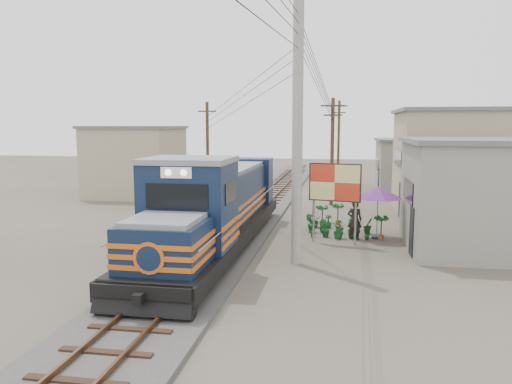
% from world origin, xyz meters
% --- Properties ---
extents(ground, '(120.00, 120.00, 0.00)m').
position_xyz_m(ground, '(0.00, 0.00, 0.00)').
color(ground, '#473F35').
rests_on(ground, ground).
extents(ballast, '(3.60, 70.00, 0.16)m').
position_xyz_m(ballast, '(0.00, 10.00, 0.08)').
color(ballast, '#595651').
rests_on(ballast, ground).
extents(track, '(1.15, 70.00, 0.12)m').
position_xyz_m(track, '(0.00, 10.00, 0.26)').
color(track, '#51331E').
rests_on(track, ground).
extents(locomotive, '(2.98, 16.21, 4.02)m').
position_xyz_m(locomotive, '(0.00, 1.02, 1.75)').
color(locomotive, black).
rests_on(locomotive, ground).
extents(utility_pole_main, '(0.40, 0.40, 10.00)m').
position_xyz_m(utility_pole_main, '(3.50, -0.50, 5.00)').
color(utility_pole_main, '#9E9B93').
rests_on(utility_pole_main, ground).
extents(wooden_pole_mid, '(1.60, 0.24, 7.00)m').
position_xyz_m(wooden_pole_mid, '(4.50, 14.00, 3.68)').
color(wooden_pole_mid, '#4C3826').
rests_on(wooden_pole_mid, ground).
extents(wooden_pole_far, '(1.60, 0.24, 7.50)m').
position_xyz_m(wooden_pole_far, '(4.80, 28.00, 3.93)').
color(wooden_pole_far, '#4C3826').
rests_on(wooden_pole_far, ground).
extents(wooden_pole_left, '(1.60, 0.24, 7.00)m').
position_xyz_m(wooden_pole_left, '(-5.00, 18.00, 3.68)').
color(wooden_pole_left, '#4C3826').
rests_on(wooden_pole_left, ground).
extents(power_lines, '(9.65, 19.00, 3.30)m').
position_xyz_m(power_lines, '(-0.14, 8.49, 7.56)').
color(power_lines, black).
rests_on(power_lines, ground).
extents(shophouse_front, '(7.35, 6.30, 4.70)m').
position_xyz_m(shophouse_front, '(11.50, 3.00, 2.36)').
color(shophouse_front, gray).
rests_on(shophouse_front, ground).
extents(shophouse_mid, '(8.40, 7.35, 6.20)m').
position_xyz_m(shophouse_mid, '(12.50, 12.00, 3.11)').
color(shophouse_mid, tan).
rests_on(shophouse_mid, ground).
extents(shophouse_back, '(6.30, 6.30, 4.20)m').
position_xyz_m(shophouse_back, '(11.00, 22.00, 2.11)').
color(shophouse_back, gray).
rests_on(shophouse_back, ground).
extents(shophouse_left, '(6.30, 6.30, 5.20)m').
position_xyz_m(shophouse_left, '(-10.00, 16.00, 2.61)').
color(shophouse_left, tan).
rests_on(shophouse_left, ground).
extents(billboard, '(2.29, 0.62, 3.59)m').
position_xyz_m(billboard, '(4.86, 3.12, 2.65)').
color(billboard, '#99999E').
rests_on(billboard, ground).
extents(market_umbrella, '(2.69, 2.69, 2.46)m').
position_xyz_m(market_umbrella, '(6.82, 4.39, 2.17)').
color(market_umbrella, black).
rests_on(market_umbrella, ground).
extents(vendor, '(0.68, 0.46, 1.82)m').
position_xyz_m(vendor, '(5.78, 4.05, 0.91)').
color(vendor, black).
rests_on(vendor, ground).
extents(plant_nursery, '(3.48, 3.21, 1.00)m').
position_xyz_m(plant_nursery, '(4.81, 5.05, 0.41)').
color(plant_nursery, '#164E1F').
rests_on(plant_nursery, ground).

